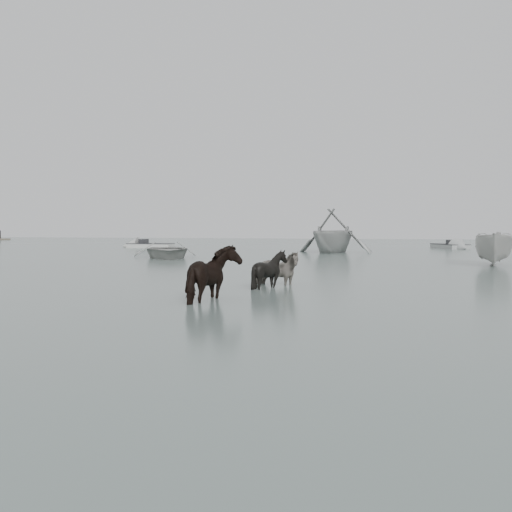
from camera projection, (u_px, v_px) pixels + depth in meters
name	position (u px, v px, depth m)	size (l,w,h in m)	color
ground	(261.00, 296.00, 15.28)	(140.00, 140.00, 0.00)	#55655F
pony_pinto	(275.00, 263.00, 18.05)	(0.76, 1.66, 1.40)	black
pony_dark	(215.00, 266.00, 14.25)	(1.70, 1.45, 1.71)	black
pony_black	(270.00, 265.00, 17.10)	(1.11, 1.25, 1.38)	black
rowboat_lead	(166.00, 249.00, 33.41)	(3.75, 5.25, 1.09)	#B0B0AB
rowboat_trail	(333.00, 230.00, 40.17)	(5.30, 6.14, 3.24)	#ABADAB
boat_small	(494.00, 247.00, 26.97)	(1.69, 4.49, 1.74)	#B2B1AD
skiff_outer	(151.00, 243.00, 49.28)	(5.28, 1.60, 0.75)	silver
skiff_mid	(450.00, 244.00, 47.53)	(5.47, 1.60, 0.75)	#9A9D9B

